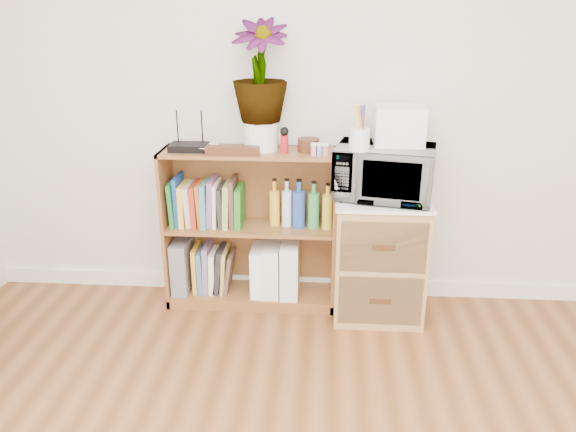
# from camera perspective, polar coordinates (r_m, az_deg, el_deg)

# --- Properties ---
(skirting_board) EXTENTS (4.00, 0.02, 0.10)m
(skirting_board) POSITION_cam_1_polar(r_m,az_deg,el_deg) (3.60, 2.23, -6.93)
(skirting_board) COLOR white
(skirting_board) RESTS_ON ground
(bookshelf) EXTENTS (1.00, 0.30, 0.95)m
(bookshelf) POSITION_cam_1_polar(r_m,az_deg,el_deg) (3.32, -3.80, -1.33)
(bookshelf) COLOR brown
(bookshelf) RESTS_ON ground
(wicker_unit) EXTENTS (0.50, 0.45, 0.70)m
(wicker_unit) POSITION_cam_1_polar(r_m,az_deg,el_deg) (3.28, 9.18, -4.17)
(wicker_unit) COLOR #9E7542
(wicker_unit) RESTS_ON ground
(microwave) EXTENTS (0.58, 0.45, 0.29)m
(microwave) POSITION_cam_1_polar(r_m,az_deg,el_deg) (3.10, 9.74, 4.41)
(microwave) COLOR white
(microwave) RESTS_ON wicker_unit
(pen_cup) EXTENTS (0.11, 0.11, 0.12)m
(pen_cup) POSITION_cam_1_polar(r_m,az_deg,el_deg) (2.94, 7.26, 7.72)
(pen_cup) COLOR white
(pen_cup) RESTS_ON microwave
(small_appliance) EXTENTS (0.26, 0.22, 0.21)m
(small_appliance) POSITION_cam_1_polar(r_m,az_deg,el_deg) (3.10, 11.20, 9.03)
(small_appliance) COLOR white
(small_appliance) RESTS_ON microwave
(router) EXTENTS (0.21, 0.14, 0.04)m
(router) POSITION_cam_1_polar(r_m,az_deg,el_deg) (3.21, -10.05, 6.91)
(router) COLOR black
(router) RESTS_ON bookshelf
(white_bowl) EXTENTS (0.13, 0.13, 0.03)m
(white_bowl) POSITION_cam_1_polar(r_m,az_deg,el_deg) (3.18, -8.20, 6.82)
(white_bowl) COLOR white
(white_bowl) RESTS_ON bookshelf
(plant_pot) EXTENTS (0.19, 0.19, 0.16)m
(plant_pot) POSITION_cam_1_polar(r_m,az_deg,el_deg) (3.16, -2.78, 8.15)
(plant_pot) COLOR white
(plant_pot) RESTS_ON bookshelf
(potted_plant) EXTENTS (0.30, 0.30, 0.54)m
(potted_plant) POSITION_cam_1_polar(r_m,az_deg,el_deg) (3.11, -2.89, 14.50)
(potted_plant) COLOR #2F7633
(potted_plant) RESTS_ON plant_pot
(trinket_box) EXTENTS (0.29, 0.07, 0.05)m
(trinket_box) POSITION_cam_1_polar(r_m,az_deg,el_deg) (3.08, -5.63, 6.63)
(trinket_box) COLOR #3C1B10
(trinket_box) RESTS_ON bookshelf
(kokeshi_doll) EXTENTS (0.04, 0.04, 0.10)m
(kokeshi_doll) POSITION_cam_1_polar(r_m,az_deg,el_deg) (3.10, -0.37, 7.31)
(kokeshi_doll) COLOR #AA141C
(kokeshi_doll) RESTS_ON bookshelf
(wooden_bowl) EXTENTS (0.12, 0.12, 0.07)m
(wooden_bowl) POSITION_cam_1_polar(r_m,az_deg,el_deg) (3.14, 2.10, 7.23)
(wooden_bowl) COLOR #3D1E10
(wooden_bowl) RESTS_ON bookshelf
(paint_jars) EXTENTS (0.12, 0.04, 0.06)m
(paint_jars) POSITION_cam_1_polar(r_m,az_deg,el_deg) (3.05, 3.22, 6.69)
(paint_jars) COLOR #D27492
(paint_jars) RESTS_ON bookshelf
(file_box) EXTENTS (0.10, 0.26, 0.32)m
(file_box) POSITION_cam_1_polar(r_m,az_deg,el_deg) (3.50, -10.64, -4.84)
(file_box) COLOR slate
(file_box) RESTS_ON bookshelf
(magazine_holder_left) EXTENTS (0.09, 0.23, 0.29)m
(magazine_holder_left) POSITION_cam_1_polar(r_m,az_deg,el_deg) (3.41, -2.89, -5.45)
(magazine_holder_left) COLOR white
(magazine_holder_left) RESTS_ON bookshelf
(magazine_holder_mid) EXTENTS (0.10, 0.25, 0.31)m
(magazine_holder_mid) POSITION_cam_1_polar(r_m,az_deg,el_deg) (3.40, -1.64, -5.38)
(magazine_holder_mid) COLOR white
(magazine_holder_mid) RESTS_ON bookshelf
(magazine_holder_right) EXTENTS (0.11, 0.27, 0.33)m
(magazine_holder_right) POSITION_cam_1_polar(r_m,az_deg,el_deg) (3.38, 0.21, -5.25)
(magazine_holder_right) COLOR white
(magazine_holder_right) RESTS_ON bookshelf
(cookbooks) EXTENTS (0.42, 0.20, 0.29)m
(cookbooks) POSITION_cam_1_polar(r_m,az_deg,el_deg) (3.31, -8.20, 1.26)
(cookbooks) COLOR #1E732E
(cookbooks) RESTS_ON bookshelf
(liquor_bottles) EXTENTS (0.44, 0.07, 0.28)m
(liquor_bottles) POSITION_cam_1_polar(r_m,az_deg,el_deg) (3.23, 1.91, 1.15)
(liquor_bottles) COLOR gold
(liquor_bottles) RESTS_ON bookshelf
(lower_books) EXTENTS (0.24, 0.19, 0.30)m
(lower_books) POSITION_cam_1_polar(r_m,az_deg,el_deg) (3.47, -7.64, -5.34)
(lower_books) COLOR gold
(lower_books) RESTS_ON bookshelf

